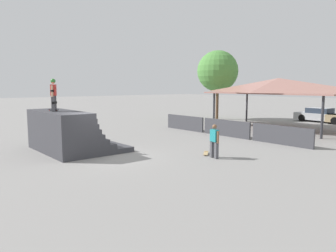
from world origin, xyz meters
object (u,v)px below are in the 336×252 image
(skateboard_on_ground, at_px, (206,153))
(skateboard_on_deck, at_px, (53,110))
(tree_far_back, at_px, (218,71))
(parked_car_silver, at_px, (320,115))
(bystander_walking, at_px, (214,139))
(skater_on_deck, at_px, (54,93))

(skateboard_on_ground, bearing_deg, skateboard_on_deck, 94.36)
(skateboard_on_deck, distance_m, tree_far_back, 18.86)
(skateboard_on_deck, xyz_separation_m, parked_car_silver, (2.17, 23.27, -1.47))
(bystander_walking, distance_m, tree_far_back, 17.69)
(skater_on_deck, distance_m, tree_far_back, 18.93)
(skater_on_deck, relative_size, bystander_walking, 1.02)
(skater_on_deck, distance_m, parked_car_silver, 23.54)
(tree_far_back, bearing_deg, skateboard_on_ground, -49.92)
(skater_on_deck, distance_m, skateboard_on_ground, 7.84)
(skater_on_deck, height_order, skateboard_on_ground, skater_on_deck)
(skateboard_on_deck, distance_m, skateboard_on_ground, 7.73)
(skateboard_on_deck, bearing_deg, skateboard_on_ground, 40.99)
(skater_on_deck, relative_size, parked_car_silver, 0.35)
(tree_far_back, relative_size, parked_car_silver, 1.48)
(skateboard_on_deck, distance_m, bystander_walking, 7.95)
(bystander_walking, height_order, tree_far_back, tree_far_back)
(tree_far_back, bearing_deg, parked_car_silver, 35.53)
(skateboard_on_deck, height_order, skateboard_on_ground, skateboard_on_deck)
(skater_on_deck, relative_size, tree_far_back, 0.24)
(skater_on_deck, bearing_deg, bystander_walking, 74.29)
(skateboard_on_ground, distance_m, tree_far_back, 17.15)
(tree_far_back, distance_m, parked_car_silver, 10.07)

